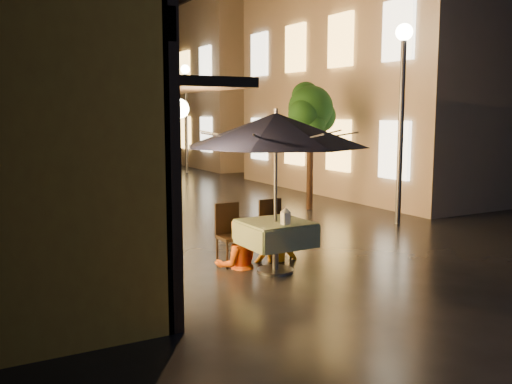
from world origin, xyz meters
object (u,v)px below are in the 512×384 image
streetlamp_near (402,87)px  table_lantern (286,215)px  person_yellow (275,216)px  bicycle_0 (118,213)px  person_orange (237,220)px  cafe_table (275,234)px  patio_umbrella (276,130)px

streetlamp_near → table_lantern: size_ratio=16.92×
person_yellow → bicycle_0: size_ratio=0.95×
table_lantern → streetlamp_near: bearing=27.3°
person_orange → table_lantern: bearing=125.8°
cafe_table → bicycle_0: bicycle_0 is taller
table_lantern → cafe_table: bearing=90.0°
cafe_table → person_yellow: 0.71m
patio_umbrella → bicycle_0: size_ratio=1.81×
streetlamp_near → table_lantern: streetlamp_near is taller
streetlamp_near → person_yellow: (-3.90, -1.32, -2.19)m
cafe_table → table_lantern: bearing=-90.0°
patio_umbrella → person_orange: 1.54m
cafe_table → bicycle_0: bearing=107.7°
cafe_table → patio_umbrella: 1.56m
table_lantern → bicycle_0: table_lantern is taller
table_lantern → person_orange: 0.91m
streetlamp_near → person_orange: streetlamp_near is taller
person_yellow → bicycle_0: bearing=-52.1°
streetlamp_near → table_lantern: bearing=-152.7°
patio_umbrella → person_yellow: (0.36, 0.60, -1.42)m
person_orange → bicycle_0: person_orange is taller
table_lantern → person_yellow: (0.36, 0.88, -0.19)m
streetlamp_near → person_orange: (-4.63, -1.40, -2.17)m
patio_umbrella → streetlamp_near: bearing=24.2°
person_yellow → person_orange: bearing=18.1°
table_lantern → bicycle_0: size_ratio=0.16×
cafe_table → table_lantern: table_lantern is taller
streetlamp_near → person_orange: bearing=-163.2°
table_lantern → person_yellow: person_yellow is taller
patio_umbrella → person_orange: bearing=125.5°
person_yellow → cafe_table: bearing=71.2°
cafe_table → person_yellow: bearing=59.0°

